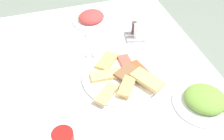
# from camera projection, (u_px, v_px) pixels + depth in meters

# --- Properties ---
(dining_table) EXTENTS (1.15, 0.92, 0.75)m
(dining_table) POSITION_uv_depth(u_px,v_px,m) (107.00, 86.00, 1.20)
(dining_table) COLOR white
(dining_table) RESTS_ON ground_plane
(pide_platter) EXTENTS (0.32, 0.32, 0.04)m
(pide_platter) POSITION_uv_depth(u_px,v_px,m) (122.00, 76.00, 1.12)
(pide_platter) COLOR white
(pide_platter) RESTS_ON dining_table
(salad_plate_greens) EXTENTS (0.20, 0.20, 0.06)m
(salad_plate_greens) POSITION_uv_depth(u_px,v_px,m) (91.00, 18.00, 1.42)
(salad_plate_greens) COLOR white
(salad_plate_greens) RESTS_ON dining_table
(salad_plate_rice) EXTENTS (0.24, 0.24, 0.06)m
(salad_plate_rice) POSITION_uv_depth(u_px,v_px,m) (205.00, 100.00, 1.02)
(salad_plate_rice) COLOR white
(salad_plate_rice) RESTS_ON dining_table
(paper_napkin) EXTENTS (0.13, 0.13, 0.00)m
(paper_napkin) POSITION_uv_depth(u_px,v_px,m) (87.00, 46.00, 1.28)
(paper_napkin) COLOR white
(paper_napkin) RESTS_ON dining_table
(fork) EXTENTS (0.19, 0.02, 0.00)m
(fork) POSITION_uv_depth(u_px,v_px,m) (90.00, 44.00, 1.28)
(fork) COLOR silver
(fork) RESTS_ON paper_napkin
(spoon) EXTENTS (0.17, 0.02, 0.00)m
(spoon) POSITION_uv_depth(u_px,v_px,m) (83.00, 46.00, 1.27)
(spoon) COLOR silver
(spoon) RESTS_ON paper_napkin
(condiment_caddy) EXTENTS (0.11, 0.11, 0.09)m
(condiment_caddy) POSITION_uv_depth(u_px,v_px,m) (135.00, 33.00, 1.31)
(condiment_caddy) COLOR #B2B2B7
(condiment_caddy) RESTS_ON dining_table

